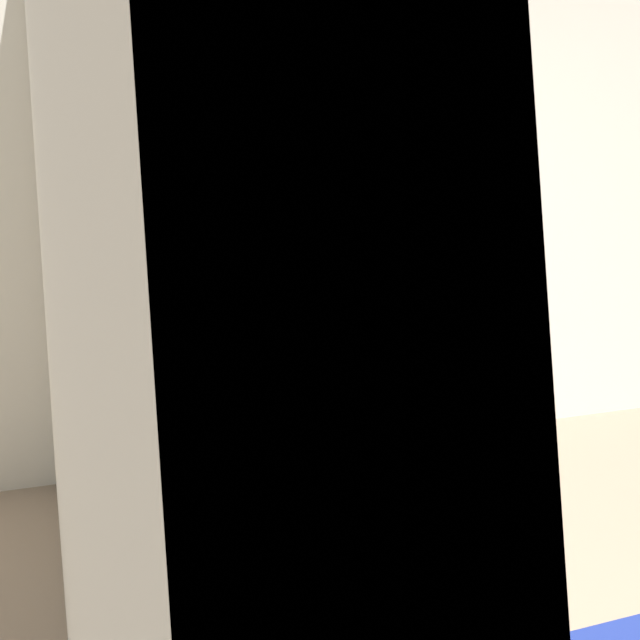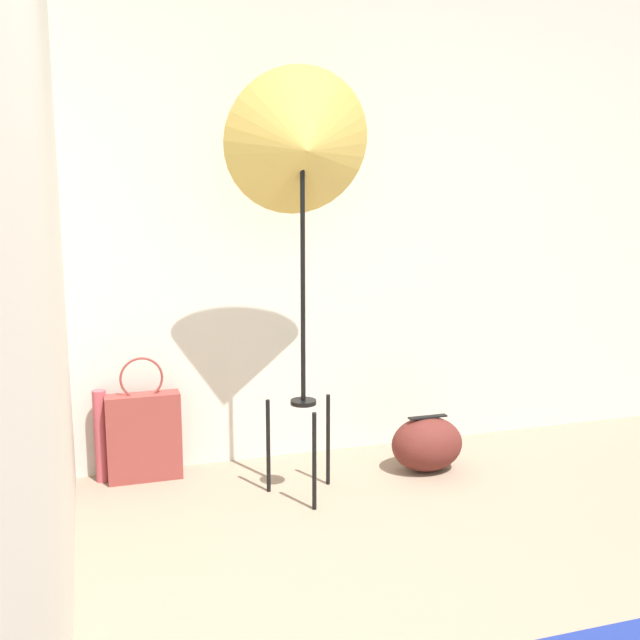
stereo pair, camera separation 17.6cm
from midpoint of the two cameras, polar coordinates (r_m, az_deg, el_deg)
wall_back at (r=4.03m, az=-1.67°, el=7.88°), size 8.00×0.05×2.60m
wall_side_left at (r=2.29m, az=-21.86°, el=5.47°), size 0.05×8.00×2.60m
photo_umbrella at (r=3.39m, az=-3.13°, el=12.78°), size 0.68×0.36×1.98m
tote_bag at (r=3.87m, az=-15.08°, el=-8.74°), size 0.37×0.11×0.63m
duffel_bag at (r=3.98m, az=6.35°, el=-9.23°), size 0.38×0.28×0.29m
paper_roll at (r=3.89m, az=-18.18°, el=-8.71°), size 0.07×0.07×0.47m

